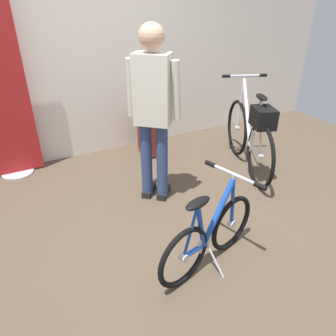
{
  "coord_description": "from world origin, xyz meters",
  "views": [
    {
      "loc": [
        -1.1,
        -1.96,
        1.86
      ],
      "look_at": [
        0.01,
        0.16,
        0.55
      ],
      "focal_mm": 34.12,
      "sensor_mm": 36.0,
      "label": 1
    }
  ],
  "objects": [
    {
      "name": "floor_banner_stand",
      "position": [
        -1.15,
        1.76,
        0.85
      ],
      "size": [
        0.6,
        0.36,
        1.87
      ],
      "color": "#B7B7BC",
      "rests_on": "ground_plane"
    },
    {
      "name": "rolling_suitcase",
      "position": [
        0.42,
        1.54,
        0.28
      ],
      "size": [
        0.26,
        0.39,
        0.83
      ],
      "color": "maroon",
      "rests_on": "ground_plane"
    },
    {
      "name": "back_wall",
      "position": [
        0.0,
        1.96,
        1.53
      ],
      "size": [
        7.05,
        0.1,
        3.06
      ],
      "primitive_type": "cube",
      "color": "silver",
      "rests_on": "ground_plane"
    },
    {
      "name": "visitor_near_wall",
      "position": [
        0.07,
        0.56,
        0.96
      ],
      "size": [
        0.41,
        0.39,
        1.67
      ],
      "color": "navy",
      "rests_on": "ground_plane"
    },
    {
      "name": "ground_plane",
      "position": [
        0.0,
        0.0,
        0.0
      ],
      "size": [
        7.05,
        7.05,
        0.0
      ],
      "primitive_type": "plane",
      "color": "brown"
    },
    {
      "name": "folding_bike_foreground",
      "position": [
        0.03,
        -0.47,
        0.29
      ],
      "size": [
        1.0,
        0.52,
        0.73
      ],
      "color": "black",
      "rests_on": "ground_plane"
    },
    {
      "name": "display_bike_left",
      "position": [
        1.29,
        0.58,
        0.46
      ],
      "size": [
        0.67,
        1.43,
        1.05
      ],
      "color": "black",
      "rests_on": "ground_plane"
    }
  ]
}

